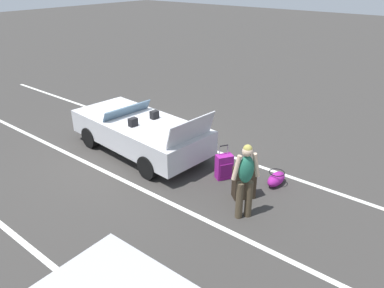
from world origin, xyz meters
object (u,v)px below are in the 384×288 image
(duffel_bag, at_px, (276,179))
(traveler_person, at_px, (246,178))
(convertible_car, at_px, (136,130))
(suitcase_medium_bright, at_px, (224,167))
(suitcase_large_black, at_px, (244,183))

(duffel_bag, relative_size, traveler_person, 0.39)
(duffel_bag, bearing_deg, traveler_person, 91.72)
(duffel_bag, bearing_deg, convertible_car, 10.54)
(traveler_person, bearing_deg, suitcase_medium_bright, -4.63)
(suitcase_large_black, xyz_separation_m, traveler_person, (-0.38, 0.63, 0.56))
(convertible_car, bearing_deg, duffel_bag, -164.69)
(convertible_car, bearing_deg, suitcase_medium_bright, -170.68)
(suitcase_medium_bright, xyz_separation_m, duffel_bag, (-1.15, -0.52, -0.15))
(convertible_car, distance_m, duffel_bag, 4.08)
(convertible_car, distance_m, suitcase_large_black, 3.67)
(suitcase_medium_bright, bearing_deg, duffel_bag, 55.27)
(suitcase_large_black, height_order, suitcase_medium_bright, suitcase_medium_bright)
(suitcase_large_black, bearing_deg, traveler_person, 160.82)
(convertible_car, height_order, duffel_bag, convertible_car)
(convertible_car, relative_size, duffel_bag, 6.58)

